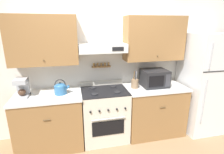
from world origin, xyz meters
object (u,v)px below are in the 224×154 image
at_px(stove_range, 105,114).
at_px(microwave, 154,78).
at_px(refrigerator, 204,83).
at_px(coffee_maker, 22,87).
at_px(utensil_crock, 135,83).
at_px(tea_kettle, 61,88).

xyz_separation_m(stove_range, microwave, (0.92, 0.02, 0.61)).
xyz_separation_m(refrigerator, coffee_maker, (-3.20, 0.10, 0.14)).
xyz_separation_m(microwave, utensil_crock, (-0.38, -0.02, -0.07)).
bearing_deg(tea_kettle, utensil_crock, 0.00).
relative_size(refrigerator, utensil_crock, 5.94).
bearing_deg(stove_range, utensil_crock, 0.14).
xyz_separation_m(tea_kettle, utensil_crock, (1.26, 0.00, -0.01)).
xyz_separation_m(stove_range, refrigerator, (1.91, -0.07, 0.47)).
height_order(stove_range, coffee_maker, coffee_maker).
bearing_deg(utensil_crock, refrigerator, -2.81).
distance_m(stove_range, utensil_crock, 0.77).
bearing_deg(microwave, coffee_maker, 179.66).
relative_size(refrigerator, microwave, 4.15).
height_order(tea_kettle, coffee_maker, coffee_maker).
bearing_deg(coffee_maker, tea_kettle, -3.11).
height_order(coffee_maker, microwave, microwave).
relative_size(microwave, utensil_crock, 1.43).
bearing_deg(stove_range, tea_kettle, 179.90).
relative_size(tea_kettle, microwave, 0.56).
bearing_deg(tea_kettle, stove_range, -0.10).
bearing_deg(coffee_maker, stove_range, -1.44).
distance_m(tea_kettle, utensil_crock, 1.26).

